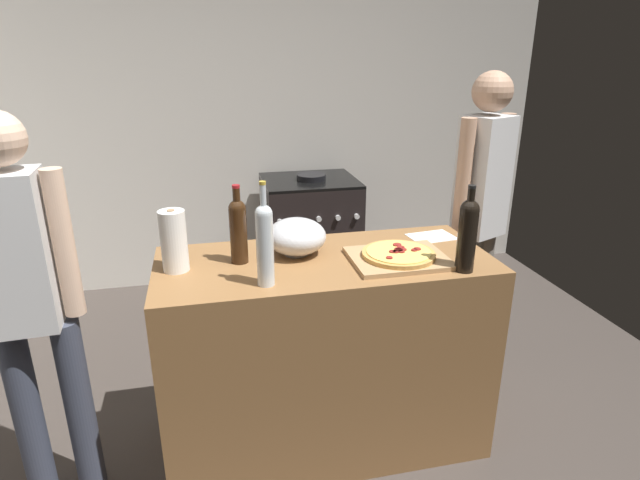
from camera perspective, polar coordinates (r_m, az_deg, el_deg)
The scene contains 14 objects.
ground_plane at distance 3.21m, azimuth -5.15°, elevation -13.48°, with size 4.68×3.24×0.02m, color #3F3833.
kitchen_wall_rear at distance 4.06m, azimuth -8.46°, elevation 13.41°, with size 4.68×0.10×2.60m, color beige.
counter at distance 2.42m, azimuth 0.53°, elevation -12.30°, with size 1.42×0.62×0.93m, color olive.
cutting_board at distance 2.21m, azimuth 8.58°, elevation -2.00°, with size 0.40×0.32×0.02m, color tan.
pizza at distance 2.20m, azimuth 8.61°, elevation -1.49°, with size 0.31×0.31×0.03m.
mixing_bowl at distance 2.23m, azimuth -2.62°, elevation 0.38°, with size 0.26×0.26×0.16m.
paper_towel_roll at distance 2.13m, azimuth -15.73°, elevation -0.11°, with size 0.10×0.10×0.25m.
wine_bottle_clear at distance 1.92m, azimuth -6.08°, elevation -0.17°, with size 0.06×0.06×0.40m.
wine_bottle_dark at distance 2.11m, azimuth 15.85°, elevation 0.81°, with size 0.07×0.07×0.35m.
wine_bottle_green at distance 2.15m, azimuth -8.96°, elevation 1.31°, with size 0.07×0.07×0.33m.
recipe_sheet at distance 2.52m, azimuth 12.14°, elevation 0.35°, with size 0.21×0.15×0.00m, color white.
stove at distance 3.93m, azimuth -1.10°, elevation 0.49°, with size 0.68×0.61×0.92m.
person_in_stripes at distance 2.21m, azimuth -29.19°, elevation -5.59°, with size 0.37×0.21×1.58m.
person_in_red at distance 2.89m, azimuth 17.08°, elevation 3.27°, with size 0.36×0.27×1.67m.
Camera 1 is at (-0.31, -1.33, 1.76)m, focal length 29.20 mm.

